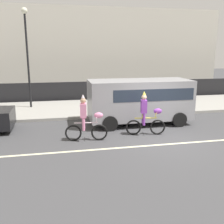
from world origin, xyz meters
TOP-DOWN VIEW (x-y plane):
  - ground_plane at (0.00, 0.00)m, footprint 80.00×80.00m
  - road_centre_line at (0.00, -0.50)m, footprint 36.00×0.14m
  - sidewalk_curb at (0.00, 6.50)m, footprint 60.00×5.00m
  - fence_line at (0.00, 9.40)m, footprint 40.00×0.08m
  - building_backdrop at (-2.93, 18.00)m, footprint 28.00×8.00m
  - parade_cyclist_pink at (-3.08, 0.59)m, footprint 1.72×0.51m
  - parade_cyclist_purple at (-0.49, 0.83)m, footprint 1.71×0.53m
  - parked_van_grey at (-0.13, 2.70)m, footprint 5.00×2.22m
  - street_lamp_post at (-5.84, 7.15)m, footprint 0.36×0.36m

SIDE VIEW (x-z plane):
  - ground_plane at x=0.00m, z-range 0.00..0.00m
  - road_centre_line at x=0.00m, z-range 0.00..0.01m
  - sidewalk_curb at x=0.00m, z-range 0.00..0.15m
  - fence_line at x=0.00m, z-range 0.00..1.40m
  - parade_cyclist_pink at x=-3.08m, z-range -0.12..1.80m
  - parade_cyclist_purple at x=-0.49m, z-range -0.12..1.80m
  - parked_van_grey at x=-0.13m, z-range 0.19..2.37m
  - building_backdrop at x=-2.93m, z-range 0.00..7.33m
  - street_lamp_post at x=-5.84m, z-range 1.06..6.92m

